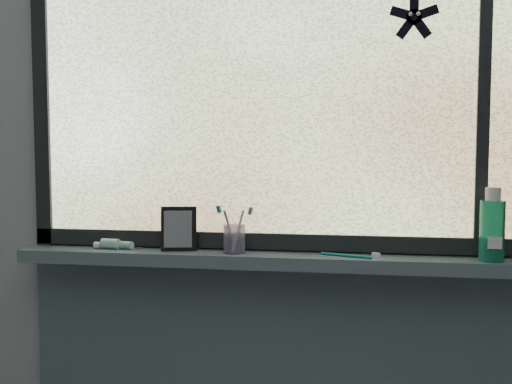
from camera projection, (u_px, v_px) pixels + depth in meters
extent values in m
cube|color=#9EA3A8|center=(278.00, 177.00, 1.79)|extent=(3.00, 0.01, 2.50)
cube|color=#4C5C66|center=(275.00, 260.00, 1.73)|extent=(1.62, 0.14, 0.04)
cube|color=silver|center=(278.00, 86.00, 1.74)|extent=(1.50, 0.01, 1.00)
cube|color=black|center=(277.00, 241.00, 1.78)|extent=(1.60, 0.03, 0.05)
cube|color=black|center=(42.00, 90.00, 1.86)|extent=(0.05, 0.03, 1.10)
cube|color=black|center=(484.00, 82.00, 1.65)|extent=(0.03, 0.03, 1.00)
cube|color=black|center=(179.00, 229.00, 1.78)|extent=(0.12, 0.08, 0.14)
cylinder|color=#9B8FBD|center=(234.00, 239.00, 1.74)|extent=(0.07, 0.07, 0.09)
cylinder|color=#1C936B|center=(492.00, 224.00, 1.60)|extent=(0.08, 0.08, 0.17)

